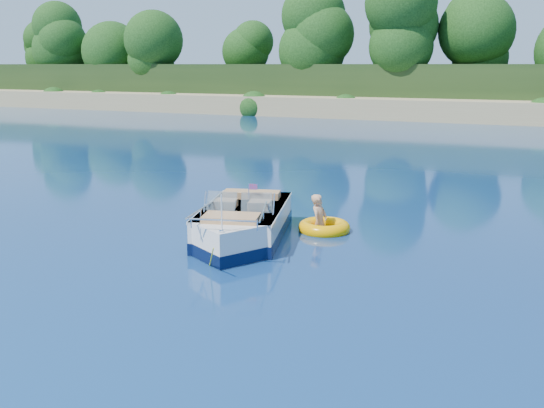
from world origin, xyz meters
name	(u,v)px	position (x,y,z in m)	size (l,w,h in m)	color
ground	(113,265)	(0.00, 0.00, 0.00)	(160.00, 160.00, 0.00)	#0A1A49
shoreline	(468,91)	(0.00, 63.77, 0.98)	(170.00, 59.00, 6.00)	#9D875B
treeline	(441,44)	(0.04, 41.01, 5.55)	(150.00, 7.12, 8.19)	black
motorboat	(242,227)	(1.59, 2.66, 0.33)	(2.62, 4.98, 1.69)	silver
tow_tube	(324,228)	(3.08, 4.18, 0.09)	(1.28, 1.28, 0.34)	#FFA700
boy	(320,230)	(2.94, 4.23, 0.00)	(0.53, 0.35, 1.46)	tan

